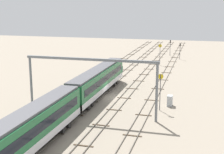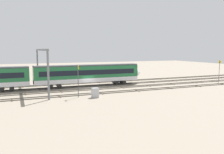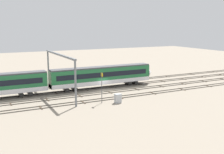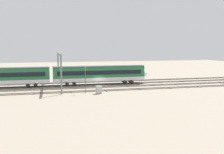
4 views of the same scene
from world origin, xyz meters
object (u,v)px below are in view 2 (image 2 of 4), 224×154
(overhead_gantry, at_px, (42,59))
(relay_cabinet, at_px, (95,93))
(speed_sign_mid_trackside, at_px, (78,77))
(speed_sign_near_foreground, at_px, (219,68))

(overhead_gantry, bearing_deg, relay_cabinet, -53.95)
(speed_sign_mid_trackside, bearing_deg, overhead_gantry, 118.44)
(speed_sign_near_foreground, relative_size, relay_cabinet, 3.31)
(overhead_gantry, distance_m, relay_cabinet, 14.36)
(speed_sign_near_foreground, relative_size, speed_sign_mid_trackside, 0.99)
(overhead_gantry, bearing_deg, speed_sign_mid_trackside, -61.56)
(overhead_gantry, height_order, speed_sign_near_foreground, overhead_gantry)
(speed_sign_mid_trackside, relative_size, relay_cabinet, 3.34)
(overhead_gantry, xyz_separation_m, speed_sign_near_foreground, (43.30, -4.51, -2.90))
(overhead_gantry, bearing_deg, speed_sign_near_foreground, -5.94)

